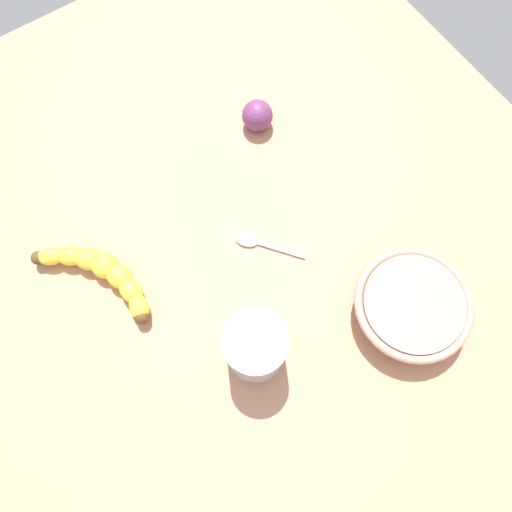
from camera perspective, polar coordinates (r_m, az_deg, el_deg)
name	(u,v)px	position (r cm, az deg, el deg)	size (l,w,h in cm)	color
wooden_tabletop	(208,283)	(73.97, -5.73, -3.22)	(120.00, 120.00, 3.00)	tan
banana	(101,272)	(74.11, -17.94, -1.84)	(19.08, 11.87, 3.85)	yellow
smoothie_glass	(255,348)	(64.44, -0.11, -10.88)	(8.22, 8.22, 11.09)	silver
ceramic_bowl	(411,306)	(71.58, 17.87, -5.69)	(16.57, 16.57, 4.90)	tan
plum_fruit	(257,116)	(81.93, 0.16, 16.31)	(5.10, 5.10, 5.10)	#6B3360
teaspoon	(251,241)	(73.78, -0.61, 1.84)	(9.71, 8.05, 0.80)	silver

